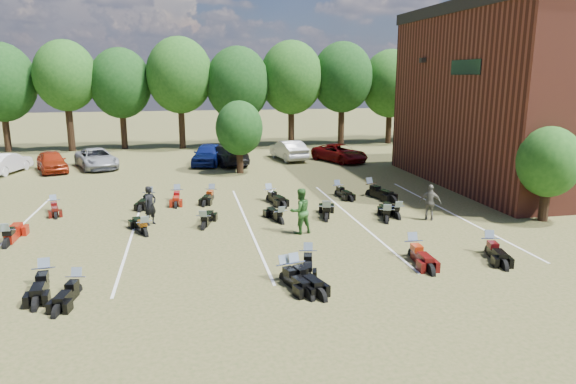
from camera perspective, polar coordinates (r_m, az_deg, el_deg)
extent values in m
plane|color=brown|center=(21.00, 4.73, -5.47)|extent=(160.00, 160.00, 0.00)
imported|color=maroon|center=(39.32, -24.77, 3.10)|extent=(3.06, 4.55, 1.44)
imported|color=silver|center=(40.11, -28.85, 2.84)|extent=(2.52, 4.52, 1.41)
imported|color=gray|center=(39.59, -20.51, 3.51)|extent=(3.94, 5.53, 1.40)
imported|color=black|center=(38.86, -6.80, 4.15)|extent=(3.47, 5.55, 1.50)
imported|color=#0B1653|center=(38.97, -8.88, 4.18)|extent=(2.93, 4.99, 1.59)
imported|color=#B4B4AF|center=(40.84, 0.05, 4.69)|extent=(2.40, 4.88, 1.54)
imported|color=#530405|center=(40.07, 5.76, 4.33)|extent=(4.06, 5.35, 1.35)
imported|color=#37363B|center=(43.55, 15.62, 4.69)|extent=(2.22, 5.19, 1.49)
imported|color=black|center=(23.80, -15.06, -1.47)|extent=(0.76, 0.75, 1.77)
imported|color=#285B22|center=(21.70, 1.37, -2.12)|extent=(1.12, 0.97, 1.96)
imported|color=#615D53|center=(24.62, 15.53, -1.12)|extent=(1.05, 0.87, 1.68)
cube|color=black|center=(34.55, 14.73, 13.98)|extent=(0.30, 0.40, 0.30)
cube|color=black|center=(30.17, 19.12, 12.97)|extent=(0.06, 3.00, 0.80)
cylinder|color=black|center=(50.74, -29.15, 6.12)|extent=(0.58, 0.58, 4.08)
cylinder|color=black|center=(49.45, -23.61, 6.54)|extent=(0.58, 0.58, 4.08)
ellipsoid|color=#1E4C19|center=(49.24, -24.06, 11.50)|extent=(6.00, 6.00, 6.90)
cylinder|color=black|center=(48.65, -17.81, 6.91)|extent=(0.57, 0.58, 4.08)
ellipsoid|color=#1E4C19|center=(48.43, -18.17, 11.96)|extent=(6.00, 6.00, 6.90)
cylinder|color=black|center=(48.35, -11.88, 7.22)|extent=(0.57, 0.58, 4.08)
ellipsoid|color=#1E4C19|center=(48.13, -12.12, 12.30)|extent=(6.00, 6.00, 6.90)
cylinder|color=black|center=(48.57, -5.92, 7.45)|extent=(0.58, 0.58, 4.08)
ellipsoid|color=#1E4C19|center=(48.35, -6.04, 12.51)|extent=(6.00, 6.00, 6.90)
cylinder|color=black|center=(49.29, -0.08, 7.59)|extent=(0.57, 0.58, 4.08)
ellipsoid|color=#1E4C19|center=(49.08, -0.08, 12.59)|extent=(6.00, 6.00, 6.90)
cylinder|color=black|center=(50.51, 5.54, 7.66)|extent=(0.57, 0.58, 4.08)
ellipsoid|color=#1E4C19|center=(50.30, 5.65, 12.54)|extent=(6.00, 6.00, 6.90)
cylinder|color=black|center=(52.17, 10.85, 7.66)|extent=(0.57, 0.58, 4.08)
ellipsoid|color=#1E4C19|center=(51.97, 11.06, 12.37)|extent=(6.00, 6.00, 6.90)
cylinder|color=black|center=(54.25, 15.80, 7.60)|extent=(0.58, 0.58, 4.08)
ellipsoid|color=#1E4C19|center=(54.06, 16.08, 12.13)|extent=(6.00, 6.00, 6.90)
cylinder|color=black|center=(56.69, 20.34, 7.49)|extent=(0.58, 0.58, 4.08)
ellipsoid|color=#1E4C19|center=(56.51, 20.69, 11.82)|extent=(6.00, 6.00, 6.90)
cylinder|color=black|center=(26.42, 26.59, -1.06)|extent=(0.24, 0.24, 1.71)
sphere|color=#1E4C19|center=(26.07, 27.01, 3.01)|extent=(2.80, 2.80, 2.80)
cylinder|color=black|center=(35.28, -5.36, 3.62)|extent=(0.24, 0.24, 1.90)
sphere|color=#1E4C19|center=(35.00, -5.44, 7.10)|extent=(3.20, 3.20, 3.20)
cube|color=silver|center=(24.25, -28.71, -4.52)|extent=(0.10, 14.00, 0.01)
cube|color=silver|center=(23.22, -16.84, -4.18)|extent=(0.10, 14.00, 0.01)
cube|color=silver|center=(23.24, -4.47, -3.63)|extent=(0.10, 14.00, 0.01)
cube|color=silver|center=(24.32, 7.32, -2.95)|extent=(0.10, 14.00, 0.01)
cube|color=silver|center=(26.31, 17.71, -2.25)|extent=(0.10, 14.00, 0.01)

